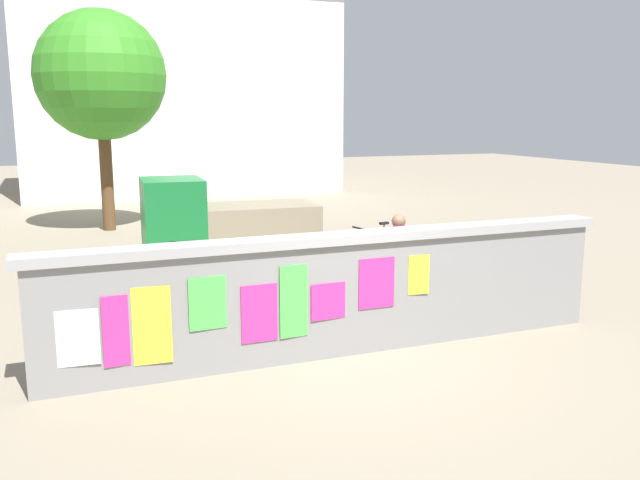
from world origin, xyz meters
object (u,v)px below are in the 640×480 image
bicycle_far (378,251)px  tree_roadside (101,76)px  motorcycle (468,270)px  auto_rickshaw_truck (221,222)px  bicycle_near (247,297)px  person_walking (398,254)px

bicycle_far → tree_roadside: size_ratio=0.29×
motorcycle → auto_rickshaw_truck: bearing=129.8°
auto_rickshaw_truck → tree_roadside: size_ratio=0.63×
bicycle_near → person_walking: person_walking is taller
auto_rickshaw_truck → motorcycle: auto_rickshaw_truck is taller
motorcycle → bicycle_near: bearing=179.1°
motorcycle → bicycle_near: size_ratio=1.10×
bicycle_near → person_walking: bearing=-15.1°
bicycle_near → bicycle_far: same height
tree_roadside → auto_rickshaw_truck: bearing=-70.9°
motorcycle → bicycle_far: (-0.49, 2.52, -0.10)m
bicycle_far → tree_roadside: (-4.76, 6.94, 3.77)m
tree_roadside → person_walking: bearing=-70.4°
motorcycle → tree_roadside: 11.43m
person_walking → auto_rickshaw_truck: bearing=110.2°
bicycle_far → person_walking: 3.36m
bicycle_near → person_walking: 2.44m
bicycle_near → bicycle_far: bearing=35.3°
auto_rickshaw_truck → bicycle_near: auto_rickshaw_truck is taller
auto_rickshaw_truck → tree_roadside: tree_roadside is taller
person_walking → tree_roadside: (-3.57, 10.01, 3.15)m
bicycle_far → person_walking: size_ratio=1.05×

